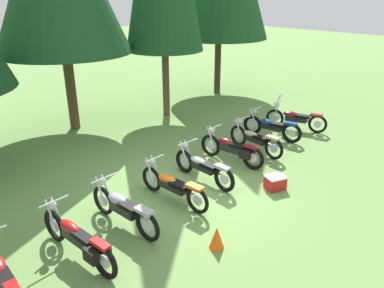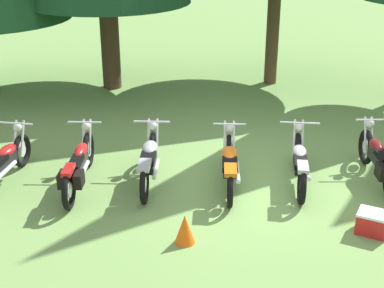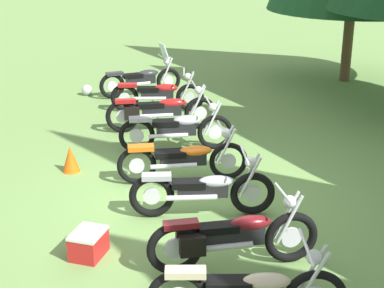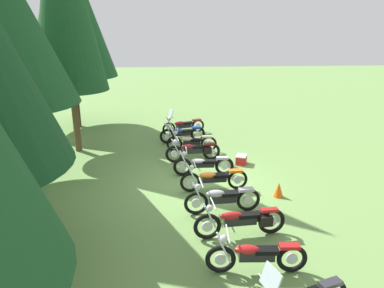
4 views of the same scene
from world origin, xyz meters
name	(u,v)px [view 2 (image 2 of 4)]	position (x,y,z in m)	size (l,w,h in m)	color
ground_plane	(262,184)	(0.00, 0.00, 0.00)	(80.00, 80.00, 0.00)	#6B934C
motorcycle_1	(3,162)	(-4.80, -0.43, 0.43)	(0.72, 2.23, 0.99)	black
motorcycle_2	(79,165)	(-3.37, -0.43, 0.45)	(0.65, 2.41, 1.01)	black
motorcycle_3	(149,160)	(-2.11, -0.11, 0.46)	(0.70, 2.25, 1.01)	black
motorcycle_4	(230,164)	(-0.62, -0.07, 0.43)	(0.62, 2.26, 0.99)	black
motorcycle_5	(300,162)	(0.68, 0.14, 0.42)	(0.75, 2.22, 1.00)	black
motorcycle_6	(379,160)	(2.16, 0.36, 0.45)	(0.67, 2.24, 1.01)	black
picnic_cooler	(373,223)	(1.73, -1.49, 0.18)	(0.60, 0.54, 0.36)	red
traffic_cone	(185,229)	(-1.22, -2.07, 0.24)	(0.32, 0.32, 0.48)	#EA590F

